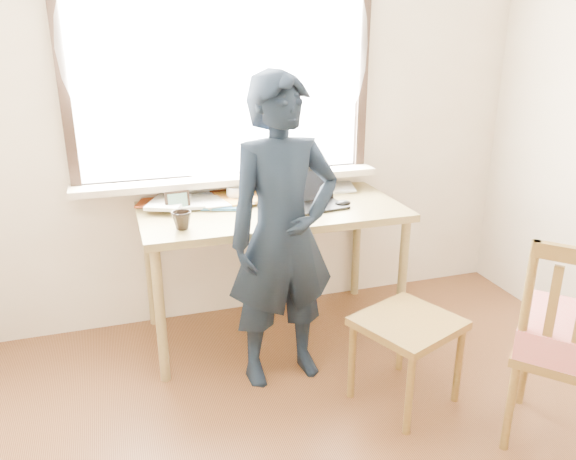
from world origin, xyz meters
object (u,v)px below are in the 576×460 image
object	(u,v)px
person	(283,235)
work_chair	(407,332)
laptop	(315,197)
mug_white	(236,194)
mug_dark	(182,220)
desk	(272,221)

from	to	relation	value
person	work_chair	bearing A→B (deg)	-44.38
laptop	mug_white	distance (m)	0.48
laptop	mug_dark	xyz separation A→B (m)	(-0.80, -0.17, -0.00)
desk	work_chair	distance (m)	1.03
laptop	mug_white	bearing A→B (deg)	151.80
work_chair	person	size ratio (longest dim) A/B	0.35
work_chair	mug_white	bearing A→B (deg)	120.14
mug_white	desk	bearing A→B (deg)	-48.16
work_chair	mug_dark	bearing A→B (deg)	146.35
laptop	mug_dark	distance (m)	0.81
desk	person	world-z (taller)	person
mug_white	mug_dark	xyz separation A→B (m)	(-0.38, -0.39, 0.00)
mug_dark	desk	bearing A→B (deg)	20.57
desk	person	distance (m)	0.46
mug_white	person	size ratio (longest dim) A/B	0.07
desk	mug_white	size ratio (longest dim) A/B	12.99
mug_white	person	xyz separation A→B (m)	(0.10, -0.64, -0.05)
desk	mug_white	world-z (taller)	mug_white
desk	mug_dark	xyz separation A→B (m)	(-0.55, -0.20, 0.13)
desk	mug_white	distance (m)	0.28
laptop	work_chair	bearing A→B (deg)	-77.01
laptop	desk	bearing A→B (deg)	171.85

